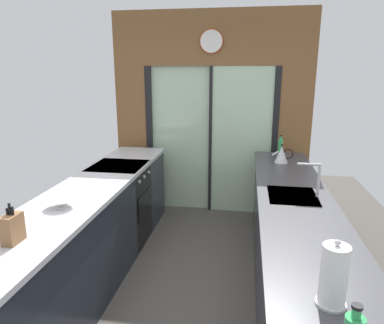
{
  "coord_description": "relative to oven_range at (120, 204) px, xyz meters",
  "views": [
    {
      "loc": [
        0.49,
        -2.33,
        1.93
      ],
      "look_at": [
        -0.02,
        0.87,
        1.09
      ],
      "focal_mm": 32.82,
      "sensor_mm": 36.0,
      "label": 1
    }
  ],
  "objects": [
    {
      "name": "left_counter_run",
      "position": [
        -0.0,
        -1.12,
        0.01
      ],
      "size": [
        0.62,
        3.8,
        0.92
      ],
      "color": "#1E232D",
      "rests_on": "ground_plane"
    },
    {
      "name": "mixing_bowl",
      "position": [
        0.02,
        -1.25,
        0.5
      ],
      "size": [
        0.22,
        0.22,
        0.07
      ],
      "color": "silver",
      "rests_on": "left_counter_run"
    },
    {
      "name": "oven_range",
      "position": [
        0.0,
        0.0,
        0.0
      ],
      "size": [
        0.6,
        0.6,
        0.92
      ],
      "color": "black",
      "rests_on": "ground_plane"
    },
    {
      "name": "back_wall_unit",
      "position": [
        0.91,
        1.15,
        1.07
      ],
      "size": [
        2.64,
        0.12,
        2.7
      ],
      "color": "brown",
      "rests_on": "ground_plane"
    },
    {
      "name": "sink_faucet",
      "position": [
        1.97,
        -0.7,
        0.65
      ],
      "size": [
        0.19,
        0.02,
        0.29
      ],
      "color": "#B7BABC",
      "rests_on": "right_counter_run"
    },
    {
      "name": "paper_towel_roll",
      "position": [
        1.8,
        -2.14,
        0.61
      ],
      "size": [
        0.14,
        0.14,
        0.32
      ],
      "color": "#B7BABC",
      "rests_on": "right_counter_run"
    },
    {
      "name": "ground_plane",
      "position": [
        0.91,
        -0.65,
        -0.47
      ],
      "size": [
        5.04,
        7.6,
        0.02
      ],
      "primitive_type": "cube",
      "color": "#4C4742"
    },
    {
      "name": "knife_block",
      "position": [
        0.02,
        -1.83,
        0.56
      ],
      "size": [
        0.08,
        0.14,
        0.25
      ],
      "color": "brown",
      "rests_on": "left_counter_run"
    },
    {
      "name": "kettle",
      "position": [
        1.8,
        0.41,
        0.56
      ],
      "size": [
        0.24,
        0.15,
        0.21
      ],
      "color": "#B7BABC",
      "rests_on": "right_counter_run"
    },
    {
      "name": "right_counter_run",
      "position": [
        1.82,
        -0.95,
        0.01
      ],
      "size": [
        0.62,
        3.8,
        0.92
      ],
      "color": "#1E232D",
      "rests_on": "ground_plane"
    },
    {
      "name": "soap_bottle_far",
      "position": [
        1.8,
        0.59,
        0.59
      ],
      "size": [
        0.06,
        0.06,
        0.28
      ],
      "color": "#339E56",
      "rests_on": "right_counter_run"
    }
  ]
}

